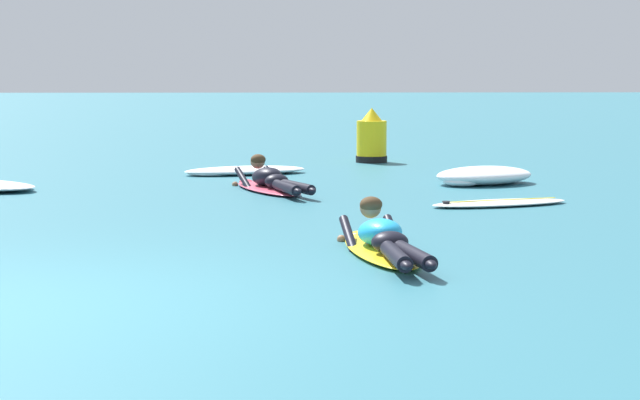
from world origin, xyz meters
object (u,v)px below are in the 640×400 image
at_px(drifting_surfboard, 499,203).
at_px(channel_marker_buoy, 372,141).
at_px(surfer_far, 271,182).
at_px(surfer_near, 383,241).

distance_m(drifting_surfboard, channel_marker_buoy, 6.51).
bearing_deg(surfer_far, drifting_surfboard, -29.97).
height_order(surfer_near, drifting_surfboard, surfer_near).
xyz_separation_m(surfer_near, drifting_surfboard, (1.79, 3.64, -0.11)).
xyz_separation_m(drifting_surfboard, channel_marker_buoy, (-1.10, 6.41, 0.36)).
bearing_deg(surfer_near, drifting_surfboard, 63.80).
bearing_deg(channel_marker_buoy, drifting_surfboard, -80.28).
bearing_deg(drifting_surfboard, surfer_near, -116.20).
bearing_deg(surfer_far, channel_marker_buoy, 69.20).
bearing_deg(channel_marker_buoy, surfer_near, -93.96).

